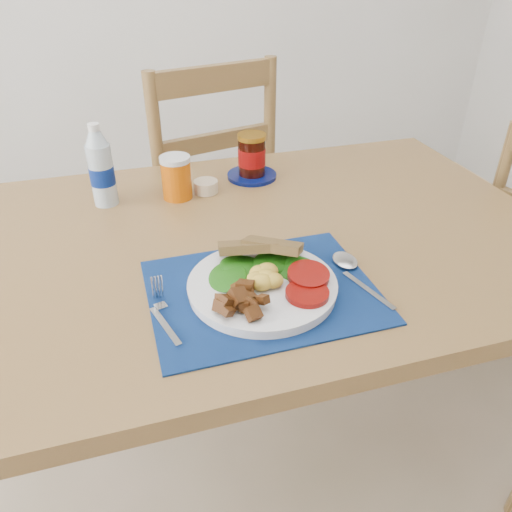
{
  "coord_description": "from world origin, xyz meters",
  "views": [
    {
      "loc": [
        -0.24,
        -0.71,
        1.3
      ],
      "look_at": [
        -0.02,
        0.03,
        0.8
      ],
      "focal_mm": 35.0,
      "sensor_mm": 36.0,
      "label": 1
    }
  ],
  "objects": [
    {
      "name": "fork",
      "position": [
        -0.21,
        -0.03,
        0.76
      ],
      "size": [
        0.04,
        0.16,
        0.0
      ],
      "rotation": [
        0.0,
        0.0,
        0.27
      ],
      "color": "#B2B5BA",
      "rests_on": "placemat"
    },
    {
      "name": "table",
      "position": [
        0.0,
        0.2,
        0.67
      ],
      "size": [
        1.4,
        0.9,
        0.75
      ],
      "color": "brown",
      "rests_on": "ground"
    },
    {
      "name": "spoon",
      "position": [
        0.16,
        0.0,
        0.76
      ],
      "size": [
        0.05,
        0.2,
        0.01
      ],
      "rotation": [
        0.0,
        0.0,
        0.26
      ],
      "color": "#B2B5BA",
      "rests_on": "placemat"
    },
    {
      "name": "juice_glass",
      "position": [
        -0.11,
        0.43,
        0.8
      ],
      "size": [
        0.07,
        0.07,
        0.1
      ],
      "primitive_type": "cylinder",
      "color": "#CD5705",
      "rests_on": "table"
    },
    {
      "name": "jam_on_saucer",
      "position": [
        0.11,
        0.5,
        0.8
      ],
      "size": [
        0.13,
        0.13,
        0.12
      ],
      "color": "#040E4D",
      "rests_on": "table"
    },
    {
      "name": "placemat",
      "position": [
        -0.02,
        -0.01,
        0.75
      ],
      "size": [
        0.41,
        0.32,
        0.0
      ],
      "primitive_type": "cube",
      "rotation": [
        0.0,
        0.0,
        0.0
      ],
      "color": "black",
      "rests_on": "table"
    },
    {
      "name": "breakfast_plate",
      "position": [
        -0.03,
        -0.01,
        0.77
      ],
      "size": [
        0.27,
        0.27,
        0.07
      ],
      "rotation": [
        0.0,
        0.0,
        -0.32
      ],
      "color": "silver",
      "rests_on": "placemat"
    },
    {
      "name": "water_bottle",
      "position": [
        -0.28,
        0.45,
        0.84
      ],
      "size": [
        0.06,
        0.06,
        0.2
      ],
      "color": "#ADBFCC",
      "rests_on": "table"
    },
    {
      "name": "ramekin",
      "position": [
        -0.03,
        0.44,
        0.77
      ],
      "size": [
        0.06,
        0.06,
        0.03
      ],
      "primitive_type": "cylinder",
      "color": "beige",
      "rests_on": "table"
    },
    {
      "name": "chair_far",
      "position": [
        0.04,
        0.88,
        0.61
      ],
      "size": [
        0.54,
        0.52,
        1.21
      ],
      "rotation": [
        0.0,
        0.0,
        3.38
      ],
      "color": "brown",
      "rests_on": "ground"
    }
  ]
}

